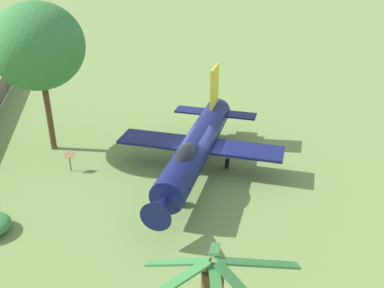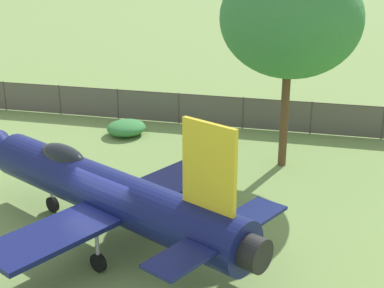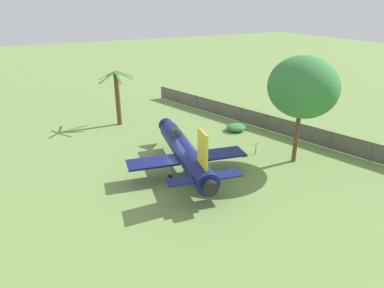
{
  "view_description": "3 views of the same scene",
  "coord_description": "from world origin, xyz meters",
  "px_view_note": "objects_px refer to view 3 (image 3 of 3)",
  "views": [
    {
      "loc": [
        21.34,
        1.12,
        12.35
      ],
      "look_at": [
        -0.49,
        -0.33,
        1.62
      ],
      "focal_mm": 40.29,
      "sensor_mm": 36.0,
      "label": 1
    },
    {
      "loc": [
        -10.58,
        13.27,
        9.59
      ],
      "look_at": [
        -1.03,
        -3.72,
        2.5
      ],
      "focal_mm": 52.33,
      "sensor_mm": 36.0,
      "label": 2
    },
    {
      "loc": [
        -22.13,
        11.41,
        12.97
      ],
      "look_at": [
        1.05,
        -1.17,
        1.89
      ],
      "focal_mm": 32.07,
      "sensor_mm": 36.0,
      "label": 3
    }
  ],
  "objects_px": {
    "display_jet": "(184,151)",
    "palm_tree": "(118,97)",
    "info_plaque": "(256,145)",
    "shade_tree": "(303,87)",
    "shrub_near_fence": "(236,127)"
  },
  "relations": [
    {
      "from": "palm_tree",
      "to": "info_plaque",
      "type": "height_order",
      "value": "palm_tree"
    },
    {
      "from": "display_jet",
      "to": "shrub_near_fence",
      "type": "relative_size",
      "value": 6.13
    },
    {
      "from": "palm_tree",
      "to": "info_plaque",
      "type": "distance_m",
      "value": 16.39
    },
    {
      "from": "palm_tree",
      "to": "info_plaque",
      "type": "relative_size",
      "value": 5.27
    },
    {
      "from": "palm_tree",
      "to": "shrub_near_fence",
      "type": "height_order",
      "value": "palm_tree"
    },
    {
      "from": "display_jet",
      "to": "palm_tree",
      "type": "bearing_deg",
      "value": 16.23
    },
    {
      "from": "palm_tree",
      "to": "info_plaque",
      "type": "bearing_deg",
      "value": -148.86
    },
    {
      "from": "shrub_near_fence",
      "to": "info_plaque",
      "type": "distance_m",
      "value": 6.2
    },
    {
      "from": "shade_tree",
      "to": "shrub_near_fence",
      "type": "distance_m",
      "value": 10.58
    },
    {
      "from": "info_plaque",
      "to": "shade_tree",
      "type": "bearing_deg",
      "value": -144.11
    },
    {
      "from": "display_jet",
      "to": "info_plaque",
      "type": "relative_size",
      "value": 11.35
    },
    {
      "from": "shrub_near_fence",
      "to": "info_plaque",
      "type": "height_order",
      "value": "info_plaque"
    },
    {
      "from": "shade_tree",
      "to": "palm_tree",
      "type": "distance_m",
      "value": 19.91
    },
    {
      "from": "display_jet",
      "to": "info_plaque",
      "type": "bearing_deg",
      "value": -80.09
    },
    {
      "from": "shade_tree",
      "to": "shrub_near_fence",
      "type": "bearing_deg",
      "value": 0.2
    }
  ]
}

